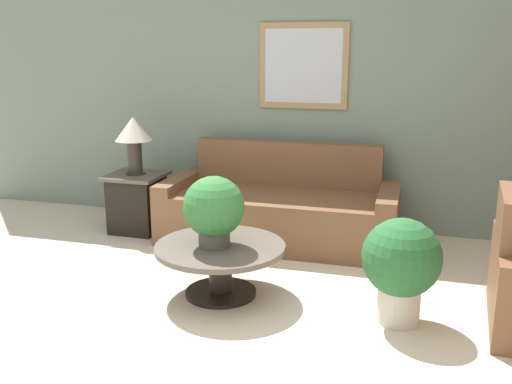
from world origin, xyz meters
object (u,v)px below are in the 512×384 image
(table_lamp, at_px, (134,135))
(potted_plant_on_table, at_px, (214,209))
(couch_main, at_px, (279,211))
(side_table, at_px, (137,202))
(potted_plant_floor, at_px, (401,264))
(coffee_table, at_px, (220,258))

(table_lamp, distance_m, potted_plant_on_table, 1.85)
(couch_main, bearing_deg, side_table, -176.03)
(side_table, relative_size, table_lamp, 1.04)
(side_table, bearing_deg, couch_main, 3.97)
(potted_plant_on_table, height_order, potted_plant_floor, potted_plant_on_table)
(coffee_table, bearing_deg, couch_main, 84.40)
(side_table, distance_m, potted_plant_on_table, 1.86)
(coffee_table, xyz_separation_m, table_lamp, (-1.34, 1.24, 0.70))
(couch_main, bearing_deg, potted_plant_on_table, -96.77)
(side_table, xyz_separation_m, potted_plant_on_table, (1.30, -1.27, 0.38))
(couch_main, relative_size, table_lamp, 3.90)
(side_table, xyz_separation_m, table_lamp, (0.00, 0.00, 0.69))
(coffee_table, distance_m, potted_plant_on_table, 0.40)
(side_table, bearing_deg, coffee_table, -42.86)
(potted_plant_floor, bearing_deg, table_lamp, 153.45)
(side_table, distance_m, potted_plant_floor, 2.97)
(couch_main, distance_m, potted_plant_on_table, 1.44)
(potted_plant_on_table, bearing_deg, table_lamp, 135.65)
(side_table, bearing_deg, potted_plant_on_table, -44.35)
(coffee_table, xyz_separation_m, potted_plant_floor, (1.32, -0.09, 0.14))
(table_lamp, distance_m, potted_plant_floor, 3.02)
(couch_main, relative_size, side_table, 3.75)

